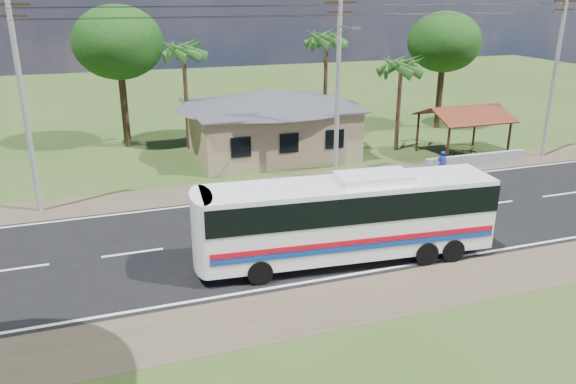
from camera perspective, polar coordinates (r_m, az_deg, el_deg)
name	(u,v)px	position (r m, az deg, el deg)	size (l,w,h in m)	color
ground	(331,226)	(26.30, 4.40, -3.48)	(120.00, 120.00, 0.00)	#2D4C1B
road	(331,226)	(26.30, 4.40, -3.46)	(120.00, 16.00, 0.03)	black
house	(270,115)	(37.56, -1.88, 7.85)	(12.40, 10.00, 5.00)	tan
waiting_shed	(464,115)	(38.90, 17.48, 7.51)	(5.20, 4.48, 3.35)	#3D2616
concrete_barrier	(475,161)	(36.59, 18.47, 2.98)	(7.00, 0.30, 0.90)	#9E9E99
utility_poles	(333,80)	(31.55, 4.55, 11.31)	(32.80, 2.22, 11.00)	#9E9E99
palm_near	(401,66)	(38.60, 11.43, 12.42)	(2.80, 2.80, 6.70)	#47301E
palm_mid	(326,40)	(40.94, 3.93, 15.18)	(2.80, 2.80, 8.20)	#47301E
palm_far	(183,51)	(38.78, -10.60, 13.95)	(2.80, 2.80, 7.70)	#47301E
tree_behind_house	(118,43)	(40.35, -16.88, 14.29)	(6.00, 6.00, 9.61)	#47301E
tree_behind_shed	(444,42)	(46.16, 15.59, 14.44)	(5.60, 5.60, 9.02)	#47301E
coach_bus	(349,213)	(22.34, 6.26, -2.10)	(11.82, 3.45, 3.62)	white
motorcycle	(465,153)	(38.33, 17.53, 3.80)	(0.58, 1.67, 0.88)	black
person	(442,164)	(34.29, 15.35, 2.79)	(0.57, 0.37, 1.55)	navy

